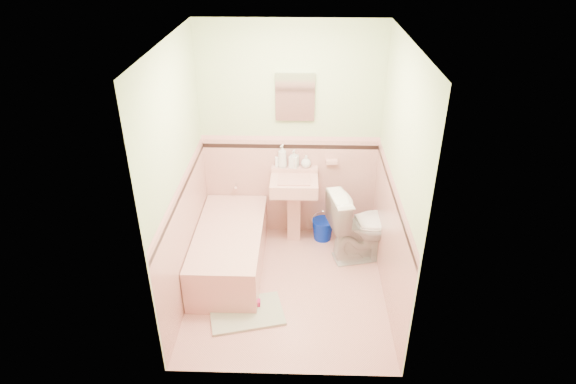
{
  "coord_description": "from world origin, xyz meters",
  "views": [
    {
      "loc": [
        0.13,
        -3.92,
        3.33
      ],
      "look_at": [
        0.0,
        0.25,
        1.0
      ],
      "focal_mm": 30.32,
      "sensor_mm": 36.0,
      "label": 1
    }
  ],
  "objects_px": {
    "sink": "(294,211)",
    "shoe": "(253,303)",
    "toilet": "(366,225)",
    "soap_bottle_right": "(306,161)",
    "bucket": "(323,229)",
    "bathtub": "(230,250)",
    "medicine_cabinet": "(295,97)",
    "soap_bottle_left": "(282,156)",
    "soap_bottle_mid": "(294,159)"
  },
  "relations": [
    {
      "from": "sink",
      "to": "toilet",
      "type": "height_order",
      "value": "toilet"
    },
    {
      "from": "bathtub",
      "to": "soap_bottle_right",
      "type": "bearing_deg",
      "value": 41.26
    },
    {
      "from": "soap_bottle_left",
      "to": "soap_bottle_right",
      "type": "bearing_deg",
      "value": 0.0
    },
    {
      "from": "sink",
      "to": "bucket",
      "type": "height_order",
      "value": "sink"
    },
    {
      "from": "sink",
      "to": "soap_bottle_left",
      "type": "bearing_deg",
      "value": 127.7
    },
    {
      "from": "soap_bottle_right",
      "to": "bucket",
      "type": "distance_m",
      "value": 0.87
    },
    {
      "from": "soap_bottle_right",
      "to": "toilet",
      "type": "distance_m",
      "value": 0.97
    },
    {
      "from": "soap_bottle_left",
      "to": "medicine_cabinet",
      "type": "bearing_deg",
      "value": 12.17
    },
    {
      "from": "sink",
      "to": "bucket",
      "type": "bearing_deg",
      "value": 8.71
    },
    {
      "from": "sink",
      "to": "soap_bottle_right",
      "type": "xyz_separation_m",
      "value": [
        0.13,
        0.18,
        0.54
      ]
    },
    {
      "from": "toilet",
      "to": "bucket",
      "type": "distance_m",
      "value": 0.63
    },
    {
      "from": "soap_bottle_right",
      "to": "medicine_cabinet",
      "type": "bearing_deg",
      "value": 166.95
    },
    {
      "from": "soap_bottle_mid",
      "to": "shoe",
      "type": "relative_size",
      "value": 1.53
    },
    {
      "from": "medicine_cabinet",
      "to": "toilet",
      "type": "distance_m",
      "value": 1.59
    },
    {
      "from": "bathtub",
      "to": "soap_bottle_left",
      "type": "relative_size",
      "value": 5.54
    },
    {
      "from": "medicine_cabinet",
      "to": "bucket",
      "type": "relative_size",
      "value": 2.0
    },
    {
      "from": "soap_bottle_mid",
      "to": "toilet",
      "type": "distance_m",
      "value": 1.09
    },
    {
      "from": "soap_bottle_mid",
      "to": "bathtub",
      "type": "bearing_deg",
      "value": -133.48
    },
    {
      "from": "sink",
      "to": "soap_bottle_right",
      "type": "relative_size",
      "value": 5.67
    },
    {
      "from": "bathtub",
      "to": "soap_bottle_right",
      "type": "relative_size",
      "value": 10.26
    },
    {
      "from": "sink",
      "to": "shoe",
      "type": "relative_size",
      "value": 6.07
    },
    {
      "from": "soap_bottle_mid",
      "to": "bucket",
      "type": "xyz_separation_m",
      "value": [
        0.35,
        -0.13,
        -0.86
      ]
    },
    {
      "from": "soap_bottle_left",
      "to": "soap_bottle_right",
      "type": "height_order",
      "value": "soap_bottle_left"
    },
    {
      "from": "soap_bottle_right",
      "to": "toilet",
      "type": "xyz_separation_m",
      "value": [
        0.66,
        -0.47,
        -0.54
      ]
    },
    {
      "from": "shoe",
      "to": "toilet",
      "type": "bearing_deg",
      "value": 34.2
    },
    {
      "from": "medicine_cabinet",
      "to": "bucket",
      "type": "xyz_separation_m",
      "value": [
        0.34,
        -0.16,
        -1.57
      ]
    },
    {
      "from": "soap_bottle_right",
      "to": "bathtub",
      "type": "bearing_deg",
      "value": -138.74
    },
    {
      "from": "medicine_cabinet",
      "to": "soap_bottle_right",
      "type": "height_order",
      "value": "medicine_cabinet"
    },
    {
      "from": "soap_bottle_left",
      "to": "toilet",
      "type": "xyz_separation_m",
      "value": [
        0.93,
        -0.47,
        -0.6
      ]
    },
    {
      "from": "sink",
      "to": "shoe",
      "type": "distance_m",
      "value": 1.27
    },
    {
      "from": "medicine_cabinet",
      "to": "soap_bottle_left",
      "type": "bearing_deg",
      "value": -167.83
    },
    {
      "from": "sink",
      "to": "soap_bottle_left",
      "type": "height_order",
      "value": "soap_bottle_left"
    },
    {
      "from": "sink",
      "to": "soap_bottle_left",
      "type": "distance_m",
      "value": 0.65
    },
    {
      "from": "soap_bottle_mid",
      "to": "shoe",
      "type": "distance_m",
      "value": 1.68
    },
    {
      "from": "toilet",
      "to": "bucket",
      "type": "xyz_separation_m",
      "value": [
        -0.45,
        0.34,
        -0.29
      ]
    },
    {
      "from": "medicine_cabinet",
      "to": "soap_bottle_right",
      "type": "bearing_deg",
      "value": -13.05
    },
    {
      "from": "soap_bottle_right",
      "to": "bucket",
      "type": "xyz_separation_m",
      "value": [
        0.21,
        -0.13,
        -0.83
      ]
    },
    {
      "from": "medicine_cabinet",
      "to": "soap_bottle_right",
      "type": "relative_size",
      "value": 3.45
    },
    {
      "from": "soap_bottle_right",
      "to": "bucket",
      "type": "relative_size",
      "value": 0.58
    },
    {
      "from": "sink",
      "to": "soap_bottle_left",
      "type": "relative_size",
      "value": 3.06
    },
    {
      "from": "shoe",
      "to": "bucket",
      "type": "bearing_deg",
      "value": 56.78
    },
    {
      "from": "bucket",
      "to": "shoe",
      "type": "bearing_deg",
      "value": -120.55
    },
    {
      "from": "bathtub",
      "to": "toilet",
      "type": "distance_m",
      "value": 1.5
    },
    {
      "from": "bathtub",
      "to": "toilet",
      "type": "height_order",
      "value": "toilet"
    },
    {
      "from": "medicine_cabinet",
      "to": "soap_bottle_left",
      "type": "xyz_separation_m",
      "value": [
        -0.14,
        -0.03,
        -0.68
      ]
    },
    {
      "from": "sink",
      "to": "toilet",
      "type": "distance_m",
      "value": 0.84
    },
    {
      "from": "bathtub",
      "to": "sink",
      "type": "xyz_separation_m",
      "value": [
        0.68,
        0.53,
        0.19
      ]
    },
    {
      "from": "toilet",
      "to": "soap_bottle_left",
      "type": "bearing_deg",
      "value": 49.6
    },
    {
      "from": "bathtub",
      "to": "soap_bottle_mid",
      "type": "height_order",
      "value": "soap_bottle_mid"
    },
    {
      "from": "bathtub",
      "to": "soap_bottle_left",
      "type": "xyz_separation_m",
      "value": [
        0.54,
        0.71,
        0.8
      ]
    }
  ]
}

